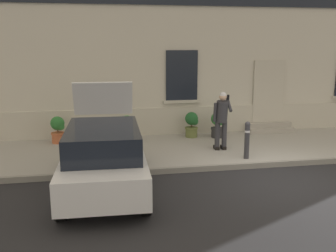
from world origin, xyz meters
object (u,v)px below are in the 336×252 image
(hatchback_car_white, at_px, (104,157))
(planter_terracotta, at_px, (58,129))
(planter_cream, at_px, (127,128))
(bollard_near_person, at_px, (247,139))
(person_on_phone, at_px, (222,117))
(bollard_far_left, at_px, (112,145))
(planter_charcoal, at_px, (218,124))
(planter_olive, at_px, (192,124))

(hatchback_car_white, distance_m, planter_terracotta, 4.21)
(hatchback_car_white, relative_size, planter_cream, 4.79)
(hatchback_car_white, relative_size, bollard_near_person, 3.94)
(person_on_phone, xyz_separation_m, planter_cream, (-2.67, 1.49, -0.55))
(bollard_near_person, distance_m, planter_cream, 3.95)
(hatchback_car_white, distance_m, planter_cream, 3.83)
(bollard_near_person, height_order, person_on_phone, person_on_phone)
(hatchback_car_white, xyz_separation_m, planter_terracotta, (-1.39, 3.97, -0.19))
(bollard_far_left, relative_size, planter_terracotta, 1.22)
(planter_terracotta, bearing_deg, bollard_near_person, -26.81)
(bollard_near_person, relative_size, bollard_far_left, 1.00)
(bollard_near_person, relative_size, planter_cream, 1.22)
(planter_cream, bearing_deg, bollard_near_person, -38.33)
(planter_terracotta, relative_size, planter_charcoal, 1.00)
(bollard_near_person, bearing_deg, hatchback_car_white, -161.60)
(bollard_near_person, distance_m, planter_olive, 2.83)
(person_on_phone, height_order, planter_olive, person_on_phone)
(hatchback_car_white, xyz_separation_m, bollard_far_left, (0.23, 1.30, -0.09))
(hatchback_car_white, height_order, bollard_far_left, hatchback_car_white)
(bollard_near_person, xyz_separation_m, bollard_far_left, (-3.67, 0.00, 0.00))
(hatchback_car_white, bearing_deg, person_on_phone, 33.03)
(planter_charcoal, bearing_deg, bollard_near_person, -88.72)
(hatchback_car_white, bearing_deg, bollard_near_person, 18.40)
(bollard_near_person, relative_size, planter_terracotta, 1.22)
(person_on_phone, bearing_deg, planter_charcoal, 62.45)
(planter_terracotta, relative_size, planter_cream, 1.00)
(bollard_near_person, xyz_separation_m, planter_charcoal, (-0.06, 2.47, -0.11))
(bollard_near_person, height_order, planter_olive, bollard_near_person)
(planter_cream, bearing_deg, bollard_far_left, -103.20)
(planter_cream, distance_m, planter_charcoal, 3.04)
(person_on_phone, relative_size, planter_charcoal, 2.03)
(hatchback_car_white, height_order, planter_charcoal, hatchback_car_white)
(bollard_near_person, relative_size, planter_olive, 1.22)
(person_on_phone, distance_m, planter_charcoal, 1.65)
(bollard_near_person, bearing_deg, person_on_phone, 114.00)
(bollard_near_person, bearing_deg, planter_terracotta, 153.19)
(bollard_far_left, xyz_separation_m, person_on_phone, (3.24, 0.96, 0.44))
(bollard_far_left, distance_m, planter_terracotta, 3.13)
(hatchback_car_white, xyz_separation_m, bollard_near_person, (3.90, 1.30, -0.09))
(person_on_phone, xyz_separation_m, planter_charcoal, (0.37, 1.51, -0.55))
(planter_terracotta, height_order, planter_cream, same)
(bollard_far_left, bearing_deg, planter_cream, 76.80)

